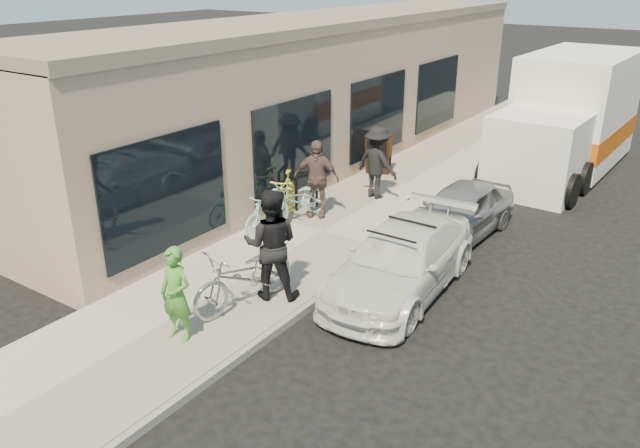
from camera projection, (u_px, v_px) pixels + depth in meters
The scene contains 17 objects.
ground at pixel (322, 324), 10.34m from camera, with size 120.00×120.00×0.00m, color black.
sidewalk at pixel (323, 234), 13.65m from camera, with size 3.00×34.00×0.15m, color #A9A398.
curb at pixel (385, 251), 12.84m from camera, with size 0.12×34.00×0.13m, color gray.
storefront at pixel (326, 90), 18.36m from camera, with size 3.60×20.00×4.22m.
bike_rack at pixel (307, 187), 14.68m from camera, with size 0.28×0.59×0.89m.
sandwich_board at pixel (378, 154), 17.21m from camera, with size 0.84×0.84×1.09m.
sedan_white at pixel (401, 260), 11.21m from camera, with size 1.92×4.24×1.24m.
sedan_silver at pixel (460, 212), 13.48m from camera, with size 1.38×3.44×1.17m, color gray.
moving_truck at pixel (569, 120), 17.79m from camera, with size 2.72×6.72×3.26m.
tandem_bike at pixel (245, 277), 10.41m from camera, with size 0.72×2.06×1.08m, color #AAABAD.
woman_rider at pixel (176, 294), 9.40m from camera, with size 0.56×0.36×1.52m, color #469632.
man_standing at pixel (271, 244), 10.57m from camera, with size 0.96×0.75×1.97m, color black.
cruiser_bike_a at pixel (267, 212), 13.37m from camera, with size 0.43×1.53×0.92m, color #94DDD4.
cruiser_bike_b at pixel (298, 200), 13.97m from camera, with size 0.66×1.88×0.99m, color #94DDD4.
cruiser_bike_c at pixel (286, 197), 14.07m from camera, with size 0.50×1.78×1.07m, color yellow.
bystander_a at pixel (377, 163), 15.29m from camera, with size 1.16×0.66×1.79m, color black.
bystander_b at pixel (316, 179), 14.13m from camera, with size 1.05×0.44×1.79m, color brown.
Camera 1 is at (4.99, -7.40, 5.49)m, focal length 35.00 mm.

